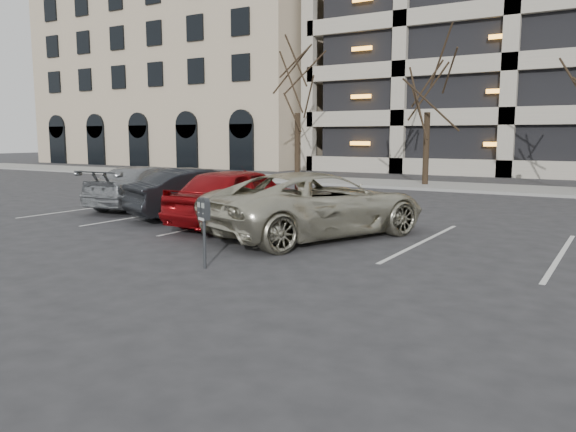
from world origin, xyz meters
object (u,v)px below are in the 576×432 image
at_px(tree_a, 297,71).
at_px(tree_b, 429,66).
at_px(suv_silver, 318,204).
at_px(car_silver, 151,187).
at_px(parking_meter, 204,216).
at_px(car_dark, 205,193).
at_px(car_red, 240,196).

bearing_deg(tree_a, tree_b, 0.00).
bearing_deg(tree_b, suv_silver, -81.85).
height_order(tree_b, suv_silver, tree_b).
bearing_deg(suv_silver, car_silver, 8.50).
distance_m(tree_a, parking_meter, 20.84).
height_order(parking_meter, suv_silver, suv_silver).
relative_size(tree_b, suv_silver, 1.27).
height_order(parking_meter, car_silver, car_silver).
relative_size(parking_meter, suv_silver, 0.21).
height_order(car_dark, car_silver, car_dark).
bearing_deg(parking_meter, tree_b, 120.50).
xyz_separation_m(tree_a, car_silver, (1.82, -12.54, -5.03)).
distance_m(car_dark, car_silver, 3.11).
xyz_separation_m(car_dark, car_silver, (-3.00, 0.82, -0.02)).
bearing_deg(car_dark, tree_b, -75.87).
relative_size(tree_a, parking_meter, 6.35).
bearing_deg(car_silver, car_dark, 160.57).
height_order(tree_a, parking_meter, tree_a).
bearing_deg(tree_b, parking_meter, -84.11).
distance_m(tree_a, tree_b, 7.00).
bearing_deg(tree_b, car_silver, -112.45).
height_order(suv_silver, car_red, car_red).
xyz_separation_m(suv_silver, car_red, (-2.57, 0.43, 0.02)).
bearing_deg(parking_meter, suv_silver, 112.11).
distance_m(suv_silver, car_red, 2.60).
height_order(parking_meter, car_dark, car_dark).
bearing_deg(tree_a, car_red, -65.00).
height_order(tree_b, parking_meter, tree_b).
bearing_deg(car_red, tree_b, -92.04).
relative_size(tree_b, car_red, 1.67).
bearing_deg(car_dark, car_red, -174.66).
bearing_deg(car_red, tree_a, -64.91).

